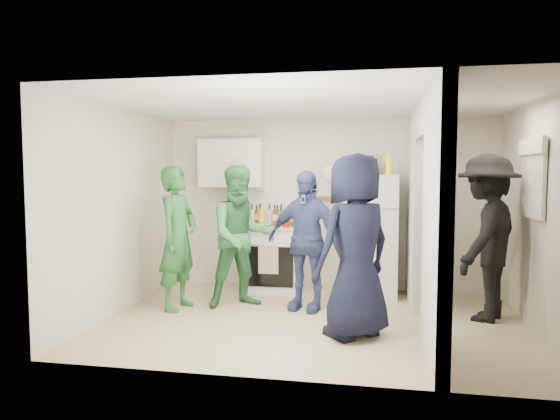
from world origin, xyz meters
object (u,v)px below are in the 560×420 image
Objects in this scene: person_green_center at (241,236)px; person_navy at (355,246)px; person_denim at (305,240)px; yellow_cup_stack_top at (389,165)px; person_green_left at (178,238)px; person_nook at (487,237)px; blue_bowl at (365,160)px; fridge at (371,235)px; wicker_basket at (365,169)px; stove at (273,258)px.

person_green_center is 1.75m from person_navy.
yellow_cup_stack_top is at bearing 53.02° from person_denim.
person_green_left is 3.70m from person_nook.
person_green_left is 1.00× the size of person_green_center.
person_navy is at bearing -102.78° from yellow_cup_stack_top.
blue_bowl is 0.13× the size of person_green_left.
blue_bowl is 1.55m from person_denim.
person_green_center reaches higher than fridge.
person_denim is at bearing -70.91° from person_green_left.
blue_bowl is (-0.10, 0.05, 1.05)m from fridge.
person_green_left is 1.03× the size of person_denim.
yellow_cup_stack_top reaches higher than person_nook.
wicker_basket reaches higher than person_denim.
yellow_cup_stack_top is 2.95m from person_green_left.
blue_bowl is at bearing 0.00° from wicker_basket.
stove is 1.02m from person_green_center.
person_nook is at bearing -31.61° from person_green_center.
stove is 2.70× the size of wicker_basket.
yellow_cup_stack_top is at bearing -24.44° from fridge.
yellow_cup_stack_top reaches higher than person_navy.
fridge is 1.85m from person_green_center.
fridge is 0.88× the size of person_navy.
fridge is 1.61m from person_nook.
person_navy is at bearing -92.17° from wicker_basket.
person_denim is at bearing -61.32° from person_nook.
yellow_cup_stack_top is at bearing -25.11° from blue_bowl.
wicker_basket is 2.04m from person_navy.
person_green_center is (-1.64, -0.86, 0.06)m from fridge.
blue_bowl is 0.96× the size of yellow_cup_stack_top.
person_green_left is at bearing -61.55° from person_navy.
person_navy is (0.64, -0.95, 0.09)m from person_denim.
person_navy is at bearing -28.82° from person_nook.
person_denim is 0.91× the size of person_navy.
person_navy is at bearing -40.05° from person_denim.
person_nook is (1.41, -0.97, -0.80)m from wicker_basket.
wicker_basket is 0.36m from yellow_cup_stack_top.
yellow_cup_stack_top is 1.96m from person_navy.
wicker_basket is (-0.10, 0.05, 0.92)m from fridge.
stove is 3.79× the size of yellow_cup_stack_top.
person_green_center is at bearing -61.32° from person_nook.
wicker_basket is at bearing 0.00° from blue_bowl.
wicker_basket is 0.20× the size of person_green_left.
person_nook is (2.71, -0.95, 0.49)m from stove.
wicker_basket is at bearing 154.89° from yellow_cup_stack_top.
stove is 2.27m from person_navy.
person_denim is at bearing -132.66° from fridge.
wicker_basket is 1.47m from person_denim.
wicker_basket is 0.13m from blue_bowl.
blue_bowl reaches higher than person_navy.
blue_bowl reaches higher than person_green_left.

